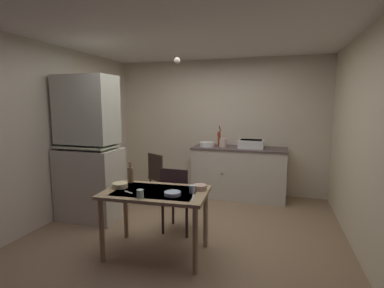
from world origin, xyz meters
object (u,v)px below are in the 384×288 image
(dining_table, at_px, (156,200))
(mug_tall, at_px, (140,194))
(hutch_cabinet, at_px, (89,153))
(chair_by_counter, at_px, (161,176))
(sink_basin, at_px, (251,144))
(serving_bowl_wide, at_px, (200,187))
(mixing_bowl_counter, at_px, (207,144))
(chair_far_side, at_px, (177,198))
(hand_pump, at_px, (219,137))
(glass_bottle, at_px, (130,174))

(dining_table, height_order, mug_tall, mug_tall)
(hutch_cabinet, distance_m, chair_by_counter, 1.31)
(sink_basin, xyz_separation_m, dining_table, (-0.84, -2.29, -0.36))
(serving_bowl_wide, relative_size, mug_tall, 1.77)
(chair_by_counter, bearing_deg, mixing_bowl_counter, 43.12)
(chair_far_side, bearing_deg, hand_pump, 83.64)
(sink_basin, xyz_separation_m, chair_far_side, (-0.79, -1.71, -0.53))
(hutch_cabinet, height_order, mixing_bowl_counter, hutch_cabinet)
(mixing_bowl_counter, xyz_separation_m, serving_bowl_wide, (0.43, -2.06, -0.20))
(hand_pump, xyz_separation_m, mixing_bowl_counter, (-0.20, -0.10, -0.13))
(serving_bowl_wide, bearing_deg, glass_bottle, 176.95)
(mug_tall, bearing_deg, serving_bowl_wide, 40.83)
(hutch_cabinet, relative_size, glass_bottle, 8.25)
(mixing_bowl_counter, xyz_separation_m, dining_table, (-0.04, -2.24, -0.33))
(chair_far_side, bearing_deg, serving_bowl_wide, -43.40)
(hand_pump, bearing_deg, chair_far_side, -96.36)
(mixing_bowl_counter, relative_size, dining_table, 0.23)
(hutch_cabinet, xyz_separation_m, chair_by_counter, (0.74, 0.94, -0.52))
(dining_table, distance_m, chair_far_side, 0.61)
(dining_table, xyz_separation_m, chair_by_counter, (-0.63, 1.61, -0.18))
(dining_table, xyz_separation_m, mug_tall, (-0.05, -0.27, 0.15))
(serving_bowl_wide, bearing_deg, sink_basin, 80.01)
(hand_pump, height_order, dining_table, hand_pump)
(mug_tall, bearing_deg, dining_table, 78.56)
(hand_pump, distance_m, dining_table, 2.39)
(hutch_cabinet, bearing_deg, chair_by_counter, 51.76)
(hutch_cabinet, xyz_separation_m, serving_bowl_wide, (1.84, -0.49, -0.21))
(hutch_cabinet, xyz_separation_m, hand_pump, (1.62, 1.67, 0.11))
(sink_basin, bearing_deg, chair_far_side, -114.80)
(dining_table, distance_m, chair_by_counter, 1.74)
(dining_table, relative_size, chair_by_counter, 1.38)
(chair_far_side, bearing_deg, sink_basin, 65.20)
(serving_bowl_wide, xyz_separation_m, mug_tall, (-0.52, -0.45, 0.01))
(mixing_bowl_counter, distance_m, dining_table, 2.27)
(dining_table, height_order, chair_far_side, chair_far_side)
(hand_pump, xyz_separation_m, dining_table, (-0.24, -2.34, -0.46))
(chair_far_side, bearing_deg, mixing_bowl_counter, 90.25)
(dining_table, bearing_deg, sink_basin, 69.89)
(mug_tall, relative_size, glass_bottle, 0.34)
(chair_far_side, xyz_separation_m, chair_by_counter, (-0.68, 1.03, -0.01))
(dining_table, height_order, glass_bottle, glass_bottle)
(chair_far_side, xyz_separation_m, serving_bowl_wide, (0.42, -0.40, 0.30))
(glass_bottle, bearing_deg, serving_bowl_wide, -3.05)
(hand_pump, relative_size, chair_far_side, 0.43)
(dining_table, bearing_deg, mixing_bowl_counter, 88.95)
(sink_basin, height_order, chair_far_side, sink_basin)
(mixing_bowl_counter, relative_size, chair_far_side, 0.30)
(sink_basin, height_order, dining_table, sink_basin)
(hutch_cabinet, bearing_deg, dining_table, -26.04)
(hand_pump, xyz_separation_m, chair_by_counter, (-0.88, -0.72, -0.63))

